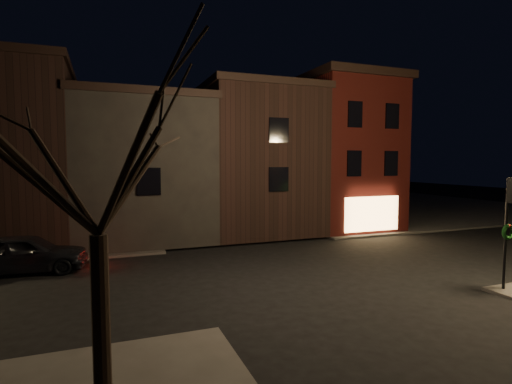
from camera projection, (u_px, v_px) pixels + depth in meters
ground at (298, 269)px, 17.55m from camera, size 120.00×120.00×0.00m
sidewalk_far_right at (379, 205)px, 43.28m from camera, size 30.00×30.00×0.12m
corner_building at (338, 152)px, 28.81m from camera, size 6.50×8.50×10.50m
row_building_a at (249, 160)px, 27.50m from camera, size 7.30×10.30×9.40m
row_building_b at (140, 168)px, 24.97m from camera, size 7.80×10.30×8.40m
row_building_c at (6, 155)px, 22.34m from camera, size 7.30×10.30×9.90m
traffic_signal at (509, 216)px, 14.19m from camera, size 0.58×0.38×4.05m
bare_tree_left at (95, 125)px, 7.78m from camera, size 5.60×5.60×7.50m
parked_car_a at (25, 253)px, 16.94m from camera, size 5.07×2.43×1.67m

